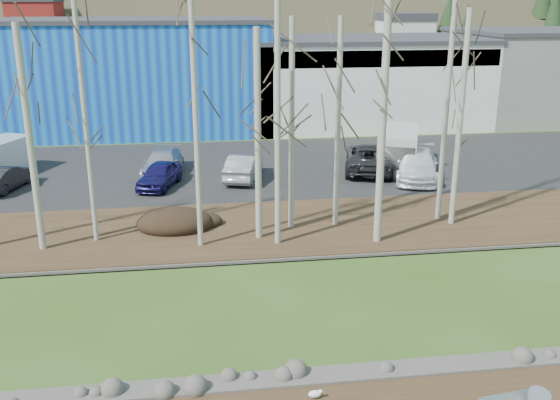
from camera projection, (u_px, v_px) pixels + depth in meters
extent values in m
cube|color=#382616|center=(239.00, 229.00, 27.16)|extent=(80.00, 7.00, 0.15)
cube|color=black|center=(225.00, 168.00, 37.05)|extent=(80.00, 14.00, 0.14)
cube|color=#113EB4|center=(135.00, 76.00, 48.24)|extent=(20.00, 12.00, 8.00)
cube|color=#333338|center=(132.00, 20.00, 46.98)|extent=(20.40, 12.24, 0.30)
cube|color=silver|center=(361.00, 82.00, 50.90)|extent=(18.00, 12.00, 6.50)
cube|color=#333338|center=(362.00, 39.00, 49.86)|extent=(18.36, 12.24, 0.30)
cube|color=navy|center=(384.00, 59.00, 44.62)|extent=(17.64, 0.20, 1.20)
cube|color=slate|center=(544.00, 75.00, 52.98)|extent=(14.00, 12.00, 7.00)
cube|color=#333338|center=(549.00, 31.00, 51.86)|extent=(14.28, 12.24, 0.30)
cube|color=#A2A4A7|center=(509.00, 400.00, 14.79)|extent=(1.63, 0.37, 0.35)
cylinder|color=gold|center=(314.00, 398.00, 15.66)|extent=(0.01, 0.01, 0.09)
cylinder|color=gold|center=(313.00, 397.00, 15.71)|extent=(0.01, 0.01, 0.09)
ellipsoid|color=white|center=(315.00, 394.00, 15.66)|extent=(0.33, 0.19, 0.19)
cube|color=gray|center=(315.00, 393.00, 15.65)|extent=(0.22, 0.14, 0.02)
sphere|color=white|center=(320.00, 391.00, 15.62)|extent=(0.10, 0.10, 0.10)
cone|color=gold|center=(323.00, 392.00, 15.62)|extent=(0.06, 0.04, 0.03)
ellipsoid|color=black|center=(175.00, 221.00, 26.99)|extent=(3.30, 2.33, 0.65)
cylinder|color=#BDB7AA|center=(85.00, 121.00, 24.24)|extent=(0.20, 0.20, 9.90)
cylinder|color=#BDB7AA|center=(30.00, 141.00, 23.55)|extent=(0.27, 0.27, 8.71)
cylinder|color=#BDB7AA|center=(196.00, 120.00, 23.67)|extent=(0.21, 0.21, 10.19)
cylinder|color=#BDB7AA|center=(258.00, 137.00, 24.77)|extent=(0.26, 0.26, 8.50)
cylinder|color=#BDB7AA|center=(292.00, 127.00, 25.93)|extent=(0.23, 0.23, 8.86)
cylinder|color=#BDB7AA|center=(278.00, 124.00, 23.97)|extent=(0.23, 0.23, 9.79)
cylinder|color=#BDB7AA|center=(383.00, 124.00, 24.19)|extent=(0.30, 0.30, 9.71)
cylinder|color=#BDB7AA|center=(460.00, 121.00, 26.30)|extent=(0.25, 0.25, 9.16)
cylinder|color=#BDB7AA|center=(448.00, 93.00, 26.58)|extent=(0.23, 0.23, 11.37)
cylinder|color=#BDB7AA|center=(338.00, 125.00, 26.19)|extent=(0.23, 0.23, 8.86)
imported|color=black|center=(5.00, 178.00, 32.50)|extent=(2.37, 4.07, 1.27)
imported|color=#A5A6AD|center=(163.00, 163.00, 35.21)|extent=(2.53, 4.94, 1.37)
imported|color=#191554|center=(160.00, 175.00, 32.93)|extent=(2.65, 4.16, 1.32)
imported|color=#B0B0B2|center=(244.00, 167.00, 34.32)|extent=(2.61, 4.54, 1.42)
imported|color=#2C2B2E|center=(369.00, 157.00, 36.02)|extent=(4.03, 6.20, 1.59)
imported|color=white|center=(417.00, 165.00, 34.42)|extent=(3.88, 5.77, 1.55)
cube|color=white|center=(398.00, 149.00, 36.59)|extent=(3.82, 5.55, 2.24)
cube|color=black|center=(396.00, 157.00, 34.71)|extent=(2.28, 1.72, 1.39)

